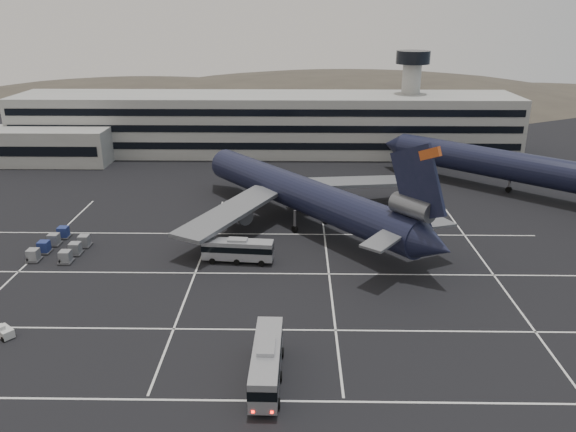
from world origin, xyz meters
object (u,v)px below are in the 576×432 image
(trijet_main, at_px, (305,195))
(uld_cluster, at_px, (60,246))
(bus_far, at_px, (238,249))
(bus_near, at_px, (267,361))

(trijet_main, height_order, uld_cluster, trijet_main)
(trijet_main, distance_m, bus_far, 17.49)
(bus_near, relative_size, uld_cluster, 1.01)
(trijet_main, bearing_deg, bus_near, -134.26)
(bus_far, bearing_deg, uld_cluster, 87.92)
(trijet_main, height_order, bus_far, trijet_main)
(bus_far, height_order, uld_cluster, bus_far)
(trijet_main, xyz_separation_m, bus_far, (-9.46, -14.32, -3.33))
(bus_near, relative_size, bus_far, 1.13)
(trijet_main, xyz_separation_m, bus_near, (-4.05, -40.97, -3.06))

